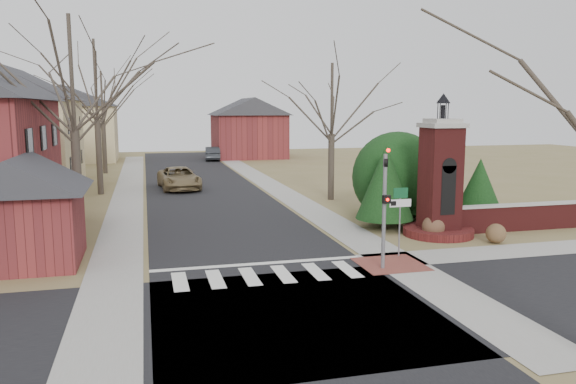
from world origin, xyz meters
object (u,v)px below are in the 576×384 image
object	(u,v)px
sign_post	(400,208)
pickup_truck	(179,178)
traffic_signal_pole	(385,199)
brick_gate_monument	(440,189)
distant_car	(213,153)

from	to	relation	value
sign_post	pickup_truck	xyz separation A→B (m)	(-7.25, 21.17, -1.16)
traffic_signal_pole	brick_gate_monument	distance (m)	6.47
traffic_signal_pole	pickup_truck	size ratio (longest dim) A/B	0.79
brick_gate_monument	pickup_truck	bearing A→B (deg)	120.40
sign_post	brick_gate_monument	size ratio (longest dim) A/B	0.42
traffic_signal_pole	distant_car	world-z (taller)	traffic_signal_pole
sign_post	distant_car	bearing A→B (deg)	92.90
traffic_signal_pole	brick_gate_monument	bearing A→B (deg)	43.24
traffic_signal_pole	brick_gate_monument	world-z (taller)	brick_gate_monument
sign_post	brick_gate_monument	bearing A→B (deg)	41.42
pickup_truck	distant_car	bearing A→B (deg)	72.40
traffic_signal_pole	sign_post	world-z (taller)	traffic_signal_pole
brick_gate_monument	pickup_truck	size ratio (longest dim) A/B	1.13
sign_post	distant_car	xyz separation A→B (m)	(-2.19, 43.28, -1.19)
distant_car	traffic_signal_pole	bearing A→B (deg)	97.05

